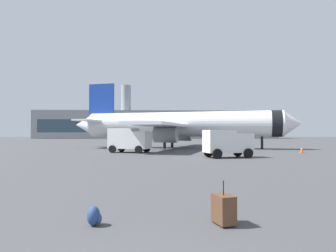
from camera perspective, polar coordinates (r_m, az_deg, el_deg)
The scene contains 8 objects.
airplane_at_gate at distance 48.03m, azimuth 2.14°, elevation 0.27°, with size 35.00×31.95×10.50m.
service_truck at distance 37.11m, azimuth -7.14°, elevation -2.40°, with size 5.27×3.94×2.90m.
cargo_van at distance 29.77m, azimuth 10.84°, elevation -2.95°, with size 4.71×3.06×2.60m.
safety_cone_near at distance 39.60m, azimuth 23.39°, elevation -4.01°, with size 0.44×0.44×0.78m.
safety_cone_mid at distance 47.72m, azimuth 13.84°, elevation -3.67°, with size 0.44×0.44×0.67m.
rolling_suitcase at distance 8.16m, azimuth 10.18°, elevation -14.79°, with size 0.55×0.72×1.10m.
traveller_backpack at distance 8.20m, azimuth -13.41°, elevation -15.83°, with size 0.36×0.40×0.48m.
terminal_building at distance 142.20m, azimuth -2.09°, elevation 0.25°, with size 107.31×16.44×24.31m.
Camera 1 is at (0.38, -3.22, 2.29)m, focal length 33.15 mm.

